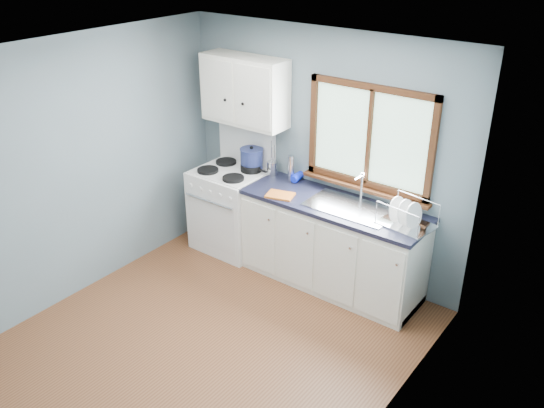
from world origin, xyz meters
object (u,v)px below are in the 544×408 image
Objects in this scene: gas_range at (231,207)px; dish_rack at (406,219)px; base_cabinets at (332,248)px; stockpot at (252,158)px; thermos at (291,168)px; utensil_crock at (273,168)px; skillet at (251,167)px; sink at (350,214)px.

gas_range reaches higher than dish_rack.
base_cabinets is 0.94m from dish_rack.
base_cabinets is 1.32m from stockpot.
gas_range is 0.89m from thermos.
thermos is (0.25, -0.01, 0.06)m from utensil_crock.
thermos is at bearing -178.70° from dish_rack.
skillet is 0.93× the size of utensil_crock.
skillet is (-1.11, 0.11, 0.57)m from base_cabinets.
base_cabinets is 0.48m from sink.
utensil_crock is at bearing 27.58° from gas_range.
sink is at bearing -12.80° from thermos.
utensil_crock is 0.25m from thermos.
thermos is (0.47, 0.08, 0.08)m from skillet.
thermos is 0.55× the size of dish_rack.
stockpot is 0.63× the size of dish_rack.
base_cabinets is 1.09m from utensil_crock.
gas_range is 1.53m from sink.
gas_range is at bearing -141.83° from skillet.
skillet is 1.08× the size of stockpot.
utensil_crock is 0.74× the size of dish_rack.
stockpot is 0.86× the size of utensil_crock.
stockpot is (-1.31, 0.14, 0.21)m from sink.
sink is at bearing 0.71° from gas_range.
base_cabinets is 3.64× the size of dish_rack.
base_cabinets is 6.64× the size of thermos.
gas_range is 2.11m from dish_rack.
thermos is 1.40m from dish_rack.
thermos reaches higher than skillet.
gas_range is 0.69m from utensil_crock.
thermos is (-0.82, 0.19, 0.20)m from sink.
thermos is (-0.64, 0.19, 0.65)m from base_cabinets.
dish_rack is at bearing -0.13° from base_cabinets.
sink is (1.49, 0.02, 0.37)m from gas_range.
base_cabinets is at bearing 0.82° from gas_range.
base_cabinets is 2.20× the size of sink.
utensil_crock is (0.41, 0.22, 0.50)m from gas_range.
sink is at bearing -0.13° from base_cabinets.
dish_rack is (1.63, -0.20, -0.01)m from utensil_crock.
dish_rack is (2.05, 0.02, 0.49)m from gas_range.
base_cabinets is 1.26m from skillet.
stockpot is at bearing -175.31° from dish_rack.
base_cabinets is 0.93m from thermos.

